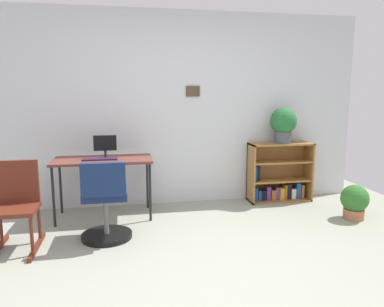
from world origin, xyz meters
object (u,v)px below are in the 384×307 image
at_px(keyboard, 100,159).
at_px(bookshelf_low, 278,175).
at_px(rocking_chair, 16,204).
at_px(potted_plant_floor, 355,201).
at_px(monitor, 105,146).
at_px(potted_plant_on_shelf, 283,123).
at_px(office_chair, 105,206).
at_px(desk, 103,163).

distance_m(keyboard, bookshelf_low, 2.44).
relative_size(rocking_chair, potted_plant_floor, 2.03).
bearing_deg(monitor, keyboard, -117.20).
bearing_deg(keyboard, rocking_chair, -138.22).
height_order(monitor, rocking_chair, monitor).
bearing_deg(bookshelf_low, potted_plant_floor, -57.87).
relative_size(keyboard, bookshelf_low, 0.46).
xyz_separation_m(rocking_chair, potted_plant_on_shelf, (3.17, 0.98, 0.65)).
distance_m(office_chair, potted_plant_floor, 2.89).
xyz_separation_m(monitor, keyboard, (-0.06, -0.11, -0.14)).
bearing_deg(desk, potted_plant_floor, -12.28).
xyz_separation_m(desk, rocking_chair, (-0.79, -0.76, -0.23)).
bearing_deg(bookshelf_low, desk, -173.32).
xyz_separation_m(bookshelf_low, potted_plant_floor, (0.57, -0.91, -0.13)).
xyz_separation_m(keyboard, rocking_chair, (-0.76, -0.68, -0.29)).
bearing_deg(bookshelf_low, rocking_chair, -161.78).
bearing_deg(monitor, potted_plant_on_shelf, 4.54).
distance_m(desk, potted_plant_floor, 3.03).
xyz_separation_m(monitor, potted_plant_floor, (2.90, -0.67, -0.64)).
height_order(bookshelf_low, potted_plant_floor, bookshelf_low).
relative_size(keyboard, office_chair, 0.47).
bearing_deg(desk, office_chair, -86.19).
distance_m(desk, monitor, 0.21).
height_order(monitor, potted_plant_floor, monitor).
height_order(rocking_chair, potted_plant_on_shelf, potted_plant_on_shelf).
distance_m(monitor, bookshelf_low, 2.39).
bearing_deg(monitor, bookshelf_low, 5.89).
distance_m(monitor, rocking_chair, 1.22).
bearing_deg(potted_plant_on_shelf, office_chair, -157.40).
relative_size(potted_plant_on_shelf, potted_plant_floor, 1.15).
distance_m(keyboard, potted_plant_on_shelf, 2.45).
xyz_separation_m(office_chair, bookshelf_low, (2.31, 1.02, -0.01)).
relative_size(monitor, keyboard, 0.69).
distance_m(desk, office_chair, 0.81).
bearing_deg(rocking_chair, potted_plant_on_shelf, 17.22).
xyz_separation_m(desk, potted_plant_on_shelf, (2.38, 0.22, 0.42)).
height_order(bookshelf_low, potted_plant_on_shelf, potted_plant_on_shelf).
bearing_deg(potted_plant_floor, keyboard, 169.28).
relative_size(rocking_chair, potted_plant_on_shelf, 1.76).
bearing_deg(keyboard, desk, 71.69).
bearing_deg(office_chair, potted_plant_on_shelf, 22.60).
xyz_separation_m(keyboard, office_chair, (0.08, -0.67, -0.36)).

